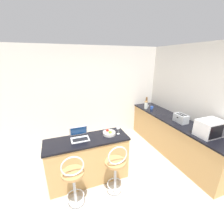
{
  "coord_description": "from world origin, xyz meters",
  "views": [
    {
      "loc": [
        -0.91,
        -1.65,
        2.29
      ],
      "look_at": [
        0.37,
        1.69,
        1.0
      ],
      "focal_mm": 24.0,
      "sensor_mm": 36.0,
      "label": 1
    }
  ],
  "objects_px": {
    "pepper_mill": "(147,101)",
    "storage_jar": "(146,105)",
    "wine_glass_tall": "(118,128)",
    "laptop": "(79,136)",
    "mug_white": "(147,106)",
    "fruit_bowl": "(109,133)",
    "bar_stool_near": "(74,184)",
    "mug_blue": "(152,108)",
    "toaster": "(181,118)",
    "bar_stool_far": "(116,173)",
    "microwave": "(210,128)"
  },
  "relations": [
    {
      "from": "pepper_mill",
      "to": "wine_glass_tall",
      "type": "distance_m",
      "value": 2.19
    },
    {
      "from": "microwave",
      "to": "mug_blue",
      "type": "distance_m",
      "value": 1.72
    },
    {
      "from": "fruit_bowl",
      "to": "storage_jar",
      "type": "distance_m",
      "value": 1.9
    },
    {
      "from": "laptop",
      "to": "mug_white",
      "type": "distance_m",
      "value": 2.45
    },
    {
      "from": "bar_stool_far",
      "to": "microwave",
      "type": "relative_size",
      "value": 2.23
    },
    {
      "from": "mug_white",
      "to": "pepper_mill",
      "type": "relative_size",
      "value": 0.37
    },
    {
      "from": "mug_white",
      "to": "pepper_mill",
      "type": "xyz_separation_m",
      "value": [
        0.15,
        0.27,
        0.07
      ]
    },
    {
      "from": "pepper_mill",
      "to": "mug_white",
      "type": "bearing_deg",
      "value": -119.45
    },
    {
      "from": "fruit_bowl",
      "to": "wine_glass_tall",
      "type": "distance_m",
      "value": 0.2
    },
    {
      "from": "bar_stool_near",
      "to": "mug_white",
      "type": "xyz_separation_m",
      "value": [
        2.4,
        1.76,
        0.45
      ]
    },
    {
      "from": "bar_stool_near",
      "to": "fruit_bowl",
      "type": "xyz_separation_m",
      "value": [
        0.78,
        0.58,
        0.44
      ]
    },
    {
      "from": "microwave",
      "to": "fruit_bowl",
      "type": "height_order",
      "value": "microwave"
    },
    {
      "from": "pepper_mill",
      "to": "storage_jar",
      "type": "bearing_deg",
      "value": -125.02
    },
    {
      "from": "fruit_bowl",
      "to": "pepper_mill",
      "type": "bearing_deg",
      "value": 39.14
    },
    {
      "from": "wine_glass_tall",
      "to": "laptop",
      "type": "bearing_deg",
      "value": 172.16
    },
    {
      "from": "bar_stool_near",
      "to": "mug_blue",
      "type": "distance_m",
      "value": 2.95
    },
    {
      "from": "mug_blue",
      "to": "wine_glass_tall",
      "type": "distance_m",
      "value": 1.83
    },
    {
      "from": "laptop",
      "to": "wine_glass_tall",
      "type": "bearing_deg",
      "value": -7.84
    },
    {
      "from": "bar_stool_near",
      "to": "mug_blue",
      "type": "bearing_deg",
      "value": 32.94
    },
    {
      "from": "fruit_bowl",
      "to": "storage_jar",
      "type": "relative_size",
      "value": 1.11
    },
    {
      "from": "toaster",
      "to": "fruit_bowl",
      "type": "height_order",
      "value": "toaster"
    },
    {
      "from": "pepper_mill",
      "to": "wine_glass_tall",
      "type": "bearing_deg",
      "value": -137.27
    },
    {
      "from": "microwave",
      "to": "pepper_mill",
      "type": "height_order",
      "value": "microwave"
    },
    {
      "from": "fruit_bowl",
      "to": "pepper_mill",
      "type": "relative_size",
      "value": 0.95
    },
    {
      "from": "bar_stool_near",
      "to": "microwave",
      "type": "height_order",
      "value": "microwave"
    },
    {
      "from": "toaster",
      "to": "laptop",
      "type": "bearing_deg",
      "value": 177.79
    },
    {
      "from": "laptop",
      "to": "mug_white",
      "type": "xyz_separation_m",
      "value": [
        2.18,
        1.12,
        -0.01
      ]
    },
    {
      "from": "bar_stool_near",
      "to": "mug_white",
      "type": "height_order",
      "value": "bar_stool_near"
    },
    {
      "from": "bar_stool_near",
      "to": "storage_jar",
      "type": "xyz_separation_m",
      "value": [
        2.32,
        1.69,
        0.51
      ]
    },
    {
      "from": "fruit_bowl",
      "to": "bar_stool_far",
      "type": "bearing_deg",
      "value": -99.86
    },
    {
      "from": "toaster",
      "to": "storage_jar",
      "type": "distance_m",
      "value": 1.15
    },
    {
      "from": "bar_stool_near",
      "to": "pepper_mill",
      "type": "xyz_separation_m",
      "value": [
        2.55,
        2.03,
        0.52
      ]
    },
    {
      "from": "bar_stool_near",
      "to": "microwave",
      "type": "bearing_deg",
      "value": -2.89
    },
    {
      "from": "microwave",
      "to": "toaster",
      "type": "height_order",
      "value": "microwave"
    },
    {
      "from": "storage_jar",
      "to": "wine_glass_tall",
      "type": "relative_size",
      "value": 1.33
    },
    {
      "from": "bar_stool_far",
      "to": "mug_white",
      "type": "distance_m",
      "value": 2.51
    },
    {
      "from": "bar_stool_far",
      "to": "fruit_bowl",
      "type": "bearing_deg",
      "value": 80.14
    },
    {
      "from": "laptop",
      "to": "bar_stool_near",
      "type": "bearing_deg",
      "value": -108.76
    },
    {
      "from": "microwave",
      "to": "storage_jar",
      "type": "distance_m",
      "value": 1.83
    },
    {
      "from": "mug_blue",
      "to": "pepper_mill",
      "type": "bearing_deg",
      "value": 76.5
    },
    {
      "from": "fruit_bowl",
      "to": "mug_white",
      "type": "height_order",
      "value": "fruit_bowl"
    },
    {
      "from": "bar_stool_near",
      "to": "toaster",
      "type": "distance_m",
      "value": 2.62
    },
    {
      "from": "storage_jar",
      "to": "mug_white",
      "type": "height_order",
      "value": "storage_jar"
    },
    {
      "from": "mug_white",
      "to": "wine_glass_tall",
      "type": "xyz_separation_m",
      "value": [
        -1.46,
        -1.22,
        0.07
      ]
    },
    {
      "from": "bar_stool_near",
      "to": "pepper_mill",
      "type": "height_order",
      "value": "pepper_mill"
    },
    {
      "from": "microwave",
      "to": "storage_jar",
      "type": "bearing_deg",
      "value": 96.56
    },
    {
      "from": "toaster",
      "to": "pepper_mill",
      "type": "distance_m",
      "value": 1.47
    },
    {
      "from": "microwave",
      "to": "wine_glass_tall",
      "type": "xyz_separation_m",
      "value": [
        -1.58,
        0.67,
        -0.04
      ]
    },
    {
      "from": "toaster",
      "to": "mug_blue",
      "type": "xyz_separation_m",
      "value": [
        -0.06,
        1.03,
        -0.05
      ]
    },
    {
      "from": "laptop",
      "to": "pepper_mill",
      "type": "relative_size",
      "value": 1.28
    }
  ]
}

